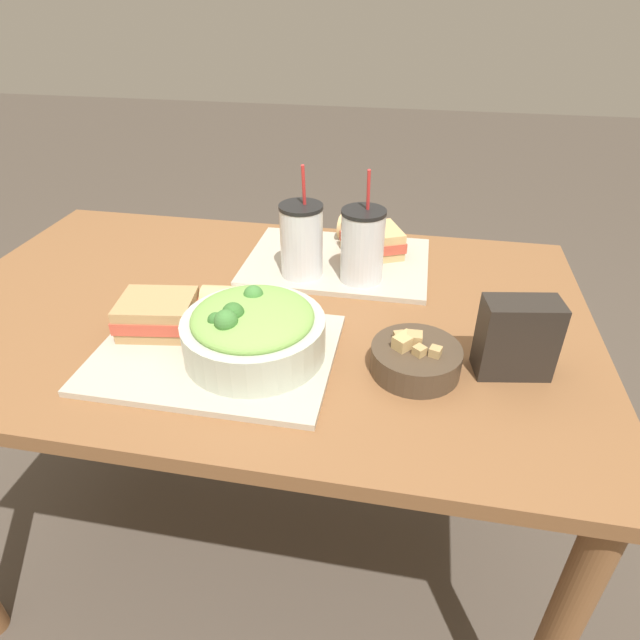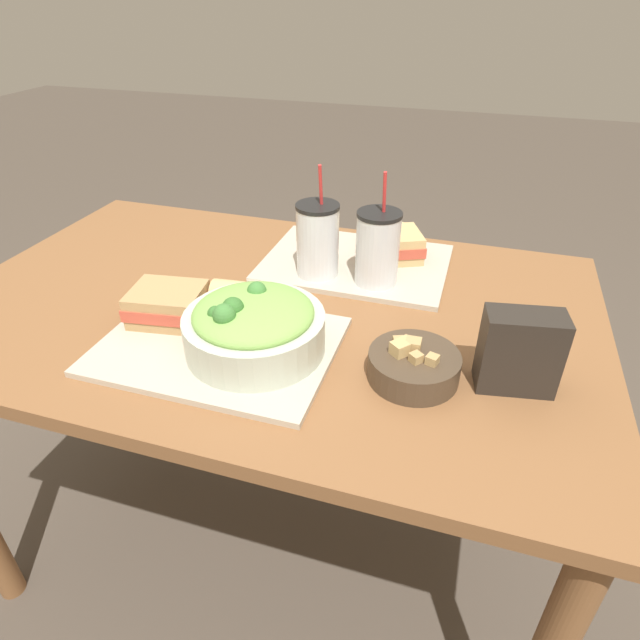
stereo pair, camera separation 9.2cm
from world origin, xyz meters
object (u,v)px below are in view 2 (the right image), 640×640
at_px(soup_bowl, 413,365).
at_px(drink_cup_dark, 318,242).
at_px(chip_bag, 520,352).
at_px(napkin_folded, 252,294).
at_px(baguette_far, 384,231).
at_px(sandwich_far, 392,245).
at_px(salad_bowl, 254,325).
at_px(baguette_near, 244,297).
at_px(sandwich_near, 168,304).
at_px(drink_cup_red, 377,250).

relative_size(soup_bowl, drink_cup_dark, 0.62).
relative_size(chip_bag, napkin_folded, 0.86).
bearing_deg(baguette_far, soup_bowl, -153.18).
distance_m(sandwich_far, baguette_far, 0.08).
distance_m(salad_bowl, chip_bag, 0.45).
bearing_deg(baguette_near, baguette_far, -31.94).
xyz_separation_m(baguette_near, chip_bag, (0.51, -0.07, 0.03)).
xyz_separation_m(sandwich_near, drink_cup_dark, (0.22, 0.27, 0.04)).
bearing_deg(salad_bowl, sandwich_far, 69.76).
xyz_separation_m(soup_bowl, napkin_folded, (-0.37, 0.18, -0.03)).
relative_size(salad_bowl, sandwich_near, 1.60).
relative_size(soup_bowl, baguette_near, 1.19).
xyz_separation_m(baguette_near, baguette_far, (0.20, 0.40, 0.00)).
bearing_deg(salad_bowl, baguette_far, 76.36).
relative_size(drink_cup_dark, drink_cup_red, 1.01).
relative_size(sandwich_far, baguette_far, 1.49).
xyz_separation_m(sandwich_near, drink_cup_red, (0.35, 0.27, 0.04)).
height_order(sandwich_far, drink_cup_red, drink_cup_red).
distance_m(drink_cup_dark, napkin_folded, 0.18).
xyz_separation_m(chip_bag, napkin_folded, (-0.54, 0.15, -0.07)).
distance_m(chip_bag, napkin_folded, 0.56).
relative_size(soup_bowl, drink_cup_red, 0.63).
bearing_deg(chip_bag, napkin_folded, 154.74).
bearing_deg(salad_bowl, napkin_folded, 115.57).
bearing_deg(sandwich_far, baguette_near, -150.17).
xyz_separation_m(drink_cup_red, napkin_folded, (-0.25, -0.11, -0.09)).
bearing_deg(baguette_near, sandwich_near, 113.89).
bearing_deg(napkin_folded, sandwich_far, 43.63).
distance_m(sandwich_near, napkin_folded, 0.19).
relative_size(baguette_near, baguette_far, 1.16).
height_order(sandwich_far, drink_cup_dark, drink_cup_dark).
xyz_separation_m(soup_bowl, chip_bag, (0.16, 0.03, 0.04)).
bearing_deg(drink_cup_red, napkin_folded, -155.09).
relative_size(baguette_near, chip_bag, 0.93).
bearing_deg(baguette_far, sandwich_far, -144.55).
bearing_deg(drink_cup_dark, drink_cup_red, 0.00).
height_order(sandwich_near, drink_cup_red, drink_cup_red).
xyz_separation_m(soup_bowl, sandwich_far, (-0.12, 0.42, 0.02)).
distance_m(baguette_far, napkin_folded, 0.39).
bearing_deg(chip_bag, sandwich_far, 115.81).
bearing_deg(baguette_near, napkin_folded, 9.65).
xyz_separation_m(sandwich_near, chip_bag, (0.64, 0.00, 0.03)).
bearing_deg(chip_bag, sandwich_near, 170.63).
bearing_deg(drink_cup_dark, baguette_far, 62.68).
distance_m(drink_cup_red, napkin_folded, 0.28).
xyz_separation_m(sandwich_far, napkin_folded, (-0.26, -0.24, -0.04)).
height_order(salad_bowl, chip_bag, chip_bag).
height_order(sandwich_far, chip_bag, chip_bag).
bearing_deg(baguette_near, drink_cup_red, -54.72).
bearing_deg(chip_bag, baguette_near, 162.66).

